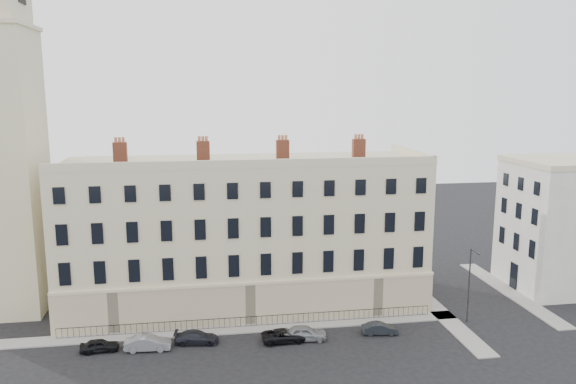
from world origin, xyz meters
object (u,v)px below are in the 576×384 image
object	(u,v)px
car_f	(380,329)
car_e	(305,333)
streetlamp	(470,282)
car_d	(284,336)
car_a	(100,345)
car_b	(148,343)
car_c	(197,337)

from	to	relation	value
car_f	car_e	bearing A→B (deg)	97.88
car_f	streetlamp	distance (m)	9.90
car_d	car_f	world-z (taller)	car_d
car_a	streetlamp	world-z (taller)	streetlamp
car_e	car_b	bearing A→B (deg)	95.18
car_f	car_c	bearing A→B (deg)	94.49
car_d	car_f	size ratio (longest dim) A/B	1.23
car_c	car_f	size ratio (longest dim) A/B	1.18
car_b	streetlamp	size ratio (longest dim) A/B	0.53
car_c	streetlamp	bearing A→B (deg)	-81.50
car_d	car_e	world-z (taller)	car_e
car_f	car_a	bearing A→B (deg)	95.96
car_c	car_a	bearing A→B (deg)	99.26
car_c	car_f	xyz separation A→B (m)	(16.56, -0.70, -0.02)
car_c	car_e	xyz separation A→B (m)	(9.53, -0.82, 0.10)
car_a	car_f	size ratio (longest dim) A/B	0.98
car_f	streetlamp	bearing A→B (deg)	-75.22
car_d	car_e	xyz separation A→B (m)	(1.84, 0.03, 0.10)
car_b	car_e	bearing A→B (deg)	-87.69
car_a	car_e	world-z (taller)	car_e
car_e	streetlamp	xyz separation A→B (m)	(16.19, 1.39, 3.40)
car_a	streetlamp	size ratio (longest dim) A/B	0.44
car_a	car_d	size ratio (longest dim) A/B	0.80
car_a	car_b	distance (m)	4.07
car_b	car_d	size ratio (longest dim) A/B	0.96
car_b	car_f	distance (m)	20.69
car_e	car_c	bearing A→B (deg)	91.01
car_b	car_e	size ratio (longest dim) A/B	0.99
car_b	car_e	xyz separation A→B (m)	(13.66, -0.17, 0.03)
car_a	car_b	xyz separation A→B (m)	(4.05, -0.35, 0.09)
streetlamp	car_d	bearing A→B (deg)	-172.45
car_b	car_d	distance (m)	11.82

